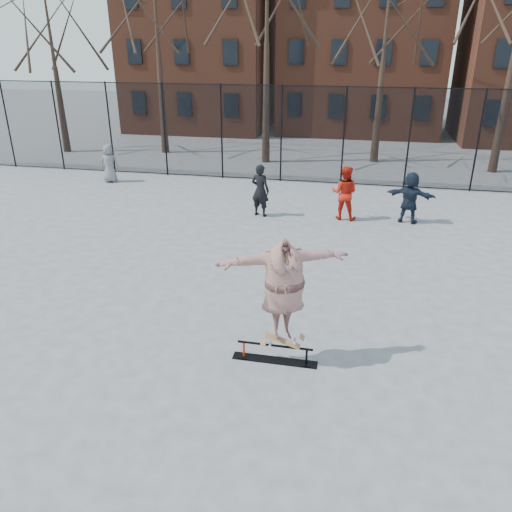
% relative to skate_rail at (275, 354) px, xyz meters
% --- Properties ---
extents(ground, '(100.00, 100.00, 0.00)m').
position_rel_skate_rail_xyz_m(ground, '(-0.64, 0.15, -0.14)').
color(ground, slate).
extents(skate_rail, '(1.64, 0.25, 0.36)m').
position_rel_skate_rail_xyz_m(skate_rail, '(0.00, 0.00, 0.00)').
color(skate_rail, black).
rests_on(skate_rail, ground).
extents(skateboard, '(0.74, 0.18, 0.09)m').
position_rel_skate_rail_xyz_m(skateboard, '(0.14, 0.00, 0.26)').
color(skateboard, '#9D693E').
rests_on(skateboard, skate_rail).
extents(skater, '(2.48, 1.59, 1.97)m').
position_rel_skate_rail_xyz_m(skater, '(0.14, 0.00, 1.29)').
color(skater, '#533A93').
rests_on(skater, skateboard).
extents(bystander_grey, '(0.86, 0.63, 1.61)m').
position_rel_skate_rail_xyz_m(bystander_grey, '(-9.19, 11.50, 0.66)').
color(bystander_grey, slate).
rests_on(bystander_grey, ground).
extents(bystander_black, '(0.76, 0.60, 1.81)m').
position_rel_skate_rail_xyz_m(bystander_black, '(-1.97, 8.39, 0.76)').
color(bystander_black, black).
rests_on(bystander_black, ground).
extents(bystander_red, '(0.97, 0.80, 1.83)m').
position_rel_skate_rail_xyz_m(bystander_red, '(0.87, 8.64, 0.77)').
color(bystander_red, red).
rests_on(bystander_red, ground).
extents(bystander_navy, '(1.67, 0.86, 1.72)m').
position_rel_skate_rail_xyz_m(bystander_navy, '(3.02, 8.72, 0.72)').
color(bystander_navy, '#192232').
rests_on(bystander_navy, ground).
extents(fence, '(34.03, 0.07, 4.00)m').
position_rel_skate_rail_xyz_m(fence, '(-0.65, 13.15, 1.91)').
color(fence, black).
rests_on(fence, ground).
extents(rowhouses, '(29.00, 7.00, 13.00)m').
position_rel_skate_rail_xyz_m(rowhouses, '(0.09, 26.15, 5.92)').
color(rowhouses, brown).
rests_on(rowhouses, ground).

